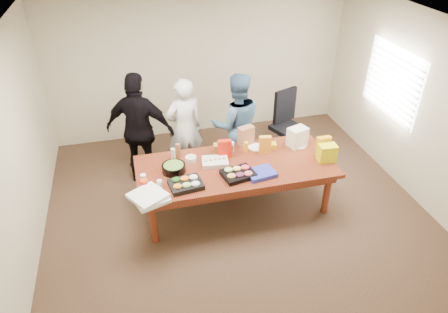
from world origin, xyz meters
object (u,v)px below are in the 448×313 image
object	(u,v)px
person_center	(185,128)
sheet_cake	(215,162)
office_chair	(288,126)
conference_table	(235,186)
salad_bowl	(174,168)
person_right	(236,125)

from	to	relation	value
person_center	sheet_cake	size ratio (longest dim) A/B	4.57
sheet_cake	office_chair	bearing A→B (deg)	43.13
conference_table	salad_bowl	world-z (taller)	salad_bowl
person_right	salad_bowl	world-z (taller)	person_right
salad_bowl	office_chair	bearing A→B (deg)	28.44
salad_bowl	person_right	bearing A→B (deg)	37.78
person_center	salad_bowl	xyz separation A→B (m)	(-0.33, -1.03, -0.04)
office_chair	sheet_cake	bearing A→B (deg)	-166.33
conference_table	person_right	xyz separation A→B (m)	(0.27, 0.95, 0.49)
office_chair	sheet_cake	size ratio (longest dim) A/B	3.03
conference_table	person_center	distance (m)	1.30
person_center	salad_bowl	distance (m)	1.08
office_chair	salad_bowl	xyz separation A→B (m)	(-2.17, -1.18, 0.25)
person_center	salad_bowl	size ratio (longest dim) A/B	5.13
office_chair	person_center	size ratio (longest dim) A/B	0.66
office_chair	person_center	bearing A→B (deg)	162.69
conference_table	office_chair	bearing A→B (deg)	43.54
person_right	sheet_cake	xyz separation A→B (m)	(-0.55, -0.84, -0.09)
person_right	person_center	bearing A→B (deg)	-5.73
salad_bowl	person_center	bearing A→B (deg)	72.28
conference_table	office_chair	world-z (taller)	office_chair
office_chair	salad_bowl	distance (m)	2.48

